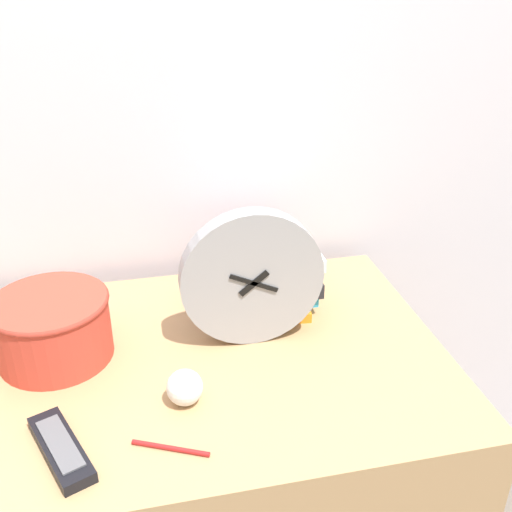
# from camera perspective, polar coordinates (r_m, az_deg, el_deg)

# --- Properties ---
(wall_back) EXTENTS (6.00, 0.04, 2.40)m
(wall_back) POSITION_cam_1_polar(r_m,az_deg,el_deg) (1.37, -11.60, 15.47)
(wall_back) COLOR silver
(wall_back) RESTS_ON ground_plane
(desk) EXTENTS (1.10, 0.67, 0.77)m
(desk) POSITION_cam_1_polar(r_m,az_deg,el_deg) (1.44, -7.72, -22.11)
(desk) COLOR tan
(desk) RESTS_ON ground_plane
(desk_clock) EXTENTS (0.28, 0.04, 0.28)m
(desk_clock) POSITION_cam_1_polar(r_m,az_deg,el_deg) (1.15, -0.39, -2.15)
(desk_clock) COLOR #99999E
(desk_clock) RESTS_ON desk
(book_stack) EXTENTS (0.25, 0.21, 0.14)m
(book_stack) POSITION_cam_1_polar(r_m,az_deg,el_deg) (1.29, 0.47, -1.88)
(book_stack) COLOR orange
(book_stack) RESTS_ON desk
(basket) EXTENTS (0.22, 0.22, 0.13)m
(basket) POSITION_cam_1_polar(r_m,az_deg,el_deg) (1.20, -18.83, -6.31)
(basket) COLOR #C63D2D
(basket) RESTS_ON desk
(tv_remote) EXTENTS (0.11, 0.18, 0.02)m
(tv_remote) POSITION_cam_1_polar(r_m,az_deg,el_deg) (1.02, -18.09, -17.02)
(tv_remote) COLOR black
(tv_remote) RESTS_ON desk
(crumpled_paper_ball) EXTENTS (0.06, 0.06, 0.06)m
(crumpled_paper_ball) POSITION_cam_1_polar(r_m,az_deg,el_deg) (1.06, -6.81, -12.32)
(crumpled_paper_ball) COLOR white
(crumpled_paper_ball) RESTS_ON desk
(pen) EXTENTS (0.12, 0.06, 0.01)m
(pen) POSITION_cam_1_polar(r_m,az_deg,el_deg) (1.00, -8.14, -17.66)
(pen) COLOR #B21E1E
(pen) RESTS_ON desk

